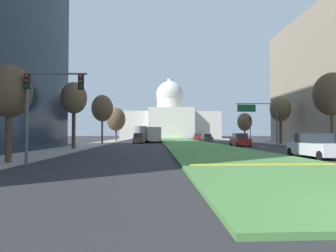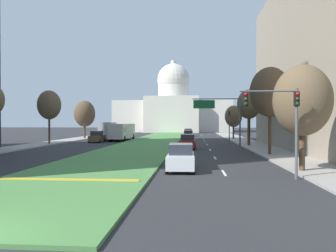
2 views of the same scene
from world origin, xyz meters
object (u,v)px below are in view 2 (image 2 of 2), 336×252
Objects in this scene: overhead_guide_sign at (221,111)px; street_tree_right_mid at (270,92)px; capitol_building at (173,110)px; street_tree_right_near at (302,101)px; city_bus at (122,130)px; traffic_light_near_right at (282,113)px; street_tree_left_distant at (85,114)px; sedan_distant at (97,137)px; traffic_light_far_right at (229,122)px; box_truck_delivery at (109,131)px; sedan_far_horizon at (188,135)px; sedan_lead_stopped at (181,158)px; street_tree_right_distant at (233,116)px; street_tree_right_far at (249,105)px; sedan_midblock at (188,142)px; street_tree_left_far at (49,105)px; sedan_very_far at (188,133)px.

street_tree_right_mid reaches higher than overhead_guide_sign.
street_tree_right_near is (13.74, -88.20, -2.64)m from capitol_building.
traffic_light_near_right is at bearing -65.28° from city_bus.
street_tree_left_distant reaches higher than sedan_distant.
capitol_building reaches higher than street_tree_left_distant.
capitol_building is 59.13m from sedan_distant.
box_truck_delivery is (-21.12, 4.03, -1.64)m from traffic_light_far_right.
street_tree_left_distant is at bearing -179.50° from sedan_far_horizon.
box_truck_delivery is 2.72m from city_bus.
traffic_light_far_right is 0.74× the size of street_tree_right_near.
box_truck_delivery is (-8.52, -51.89, -5.63)m from capitol_building.
street_tree_left_distant is at bearing 117.00° from sedan_lead_stopped.
street_tree_left_distant reaches higher than street_tree_right_distant.
traffic_light_far_right is 1.10× the size of sedan_distant.
street_tree_right_distant reaches higher than sedan_far_horizon.
traffic_light_far_right is 9.46m from street_tree_right_far.
street_tree_right_mid is 14.12m from sedan_lead_stopped.
street_tree_right_distant is 1.47× the size of sedan_midblock.
street_tree_right_far reaches higher than traffic_light_near_right.
street_tree_right_near is at bearing 52.56° from traffic_light_near_right.
capitol_building is 87.96m from sedan_lead_stopped.
street_tree_right_far is at bearing -89.91° from street_tree_right_distant.
street_tree_right_mid is at bearing -42.13° from sedan_midblock.
sedan_far_horizon is (-4.64, 18.98, -3.90)m from overhead_guide_sign.
street_tree_right_near is at bearing -91.21° from street_tree_right_far.
street_tree_left_far is 14.76m from city_bus.
city_bus is (8.16, 11.64, -3.95)m from street_tree_left_far.
street_tree_right_far is at bearing 88.79° from street_tree_right_near.
box_truck_delivery is (-22.67, 25.53, -4.51)m from street_tree_right_mid.
sedan_distant is 27.04m from sedan_very_far.
street_tree_left_far is 1.88× the size of sedan_far_horizon.
capitol_building is 4.85× the size of street_tree_left_far.
sedan_midblock is (-7.70, 18.13, -3.83)m from street_tree_right_near.
sedan_lead_stopped is at bearing -63.00° from street_tree_left_distant.
sedan_midblock is 1.03× the size of sedan_very_far.
sedan_midblock is (20.34, -22.13, -4.03)m from street_tree_left_distant.
sedan_very_far is 21.85m from box_truck_delivery.
traffic_light_near_right is 0.60× the size of street_tree_right_mid.
overhead_guide_sign reaches higher than traffic_light_near_right.
traffic_light_near_right is at bearing -100.17° from street_tree_right_mid.
street_tree_right_near reaches higher than box_truck_delivery.
street_tree_right_far is 10.78m from sedan_midblock.
street_tree_right_far is at bearing 84.52° from traffic_light_near_right.
sedan_midblock is at bearing 105.41° from traffic_light_near_right.
sedan_very_far is at bearing 56.60° from city_bus.
street_tree_left_distant is 28.51m from street_tree_right_distant.
sedan_distant is at bearing 155.78° from overhead_guide_sign.
capitol_building is 48.55m from sedan_far_horizon.
street_tree_left_distant is at bearing 179.81° from street_tree_right_distant.
overhead_guide_sign is 21.40m from sedan_distant.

